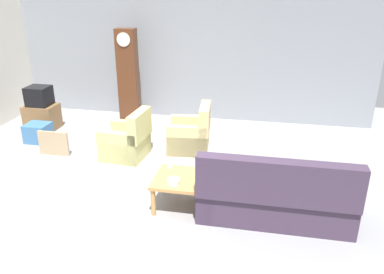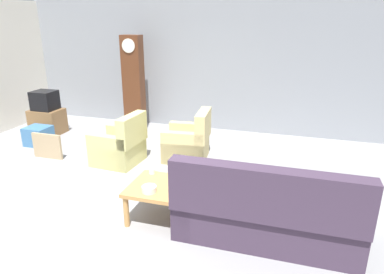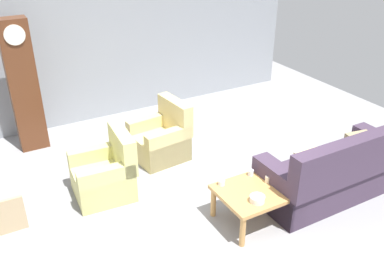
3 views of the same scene
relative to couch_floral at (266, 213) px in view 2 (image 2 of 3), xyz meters
name	(u,v)px [view 2 (image 2 of 3)]	position (x,y,z in m)	size (l,w,h in m)	color
ground_plane	(130,194)	(-2.03, 0.53, -0.35)	(10.40, 10.40, 0.00)	gray
garage_door_wall	(197,59)	(-2.03, 4.13, 1.25)	(8.40, 0.16, 3.20)	gray
couch_floral	(266,213)	(0.00, 0.00, 0.00)	(2.10, 0.88, 1.04)	#423347
armchair_olive_near	(120,147)	(-2.72, 1.56, -0.05)	(0.84, 0.81, 0.92)	#CCC67A
armchair_olive_far	(189,143)	(-1.61, 2.12, -0.05)	(0.86, 0.83, 0.92)	#D3BF7C
coffee_table_wood	(167,191)	(-1.26, 0.09, 0.04)	(0.96, 0.76, 0.46)	tan
grandfather_clock	(134,84)	(-3.34, 3.47, 0.73)	(0.44, 0.30, 2.15)	#562D19
tv_stand_cabinet	(48,121)	(-5.11, 2.62, -0.08)	(0.68, 0.52, 0.55)	brown
tv_crt	(45,100)	(-5.11, 2.62, 0.41)	(0.48, 0.44, 0.42)	black
framed_picture_leaning	(47,146)	(-4.13, 1.36, -0.11)	(0.60, 0.05, 0.48)	tan
storage_box_blue	(38,136)	(-4.79, 1.92, -0.16)	(0.48, 0.43, 0.38)	teal
cup_white_porcelain	(152,171)	(-1.59, 0.39, 0.15)	(0.09, 0.09, 0.07)	white
cup_blue_rimmed	(183,175)	(-1.14, 0.39, 0.15)	(0.08, 0.08, 0.08)	silver
cup_cream_tall	(184,183)	(-1.04, 0.15, 0.16)	(0.07, 0.07, 0.09)	beige
bowl_white_stacked	(149,189)	(-1.41, -0.12, 0.15)	(0.18, 0.18, 0.08)	white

